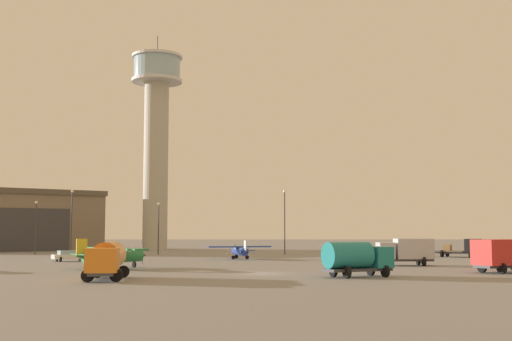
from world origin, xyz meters
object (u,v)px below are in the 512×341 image
object	(u,v)px
control_tower	(156,128)
truck_box_silver	(406,251)
truck_flatbed_black	(465,248)
light_post_centre	(72,217)
truck_fuel_tanker_teal	(356,257)
light_post_east	(159,223)
light_post_west	(36,223)
truck_fuel_tanker_orange	(107,259)
car_white	(70,255)
airplane_blue	(240,250)
traffic_cone_near_left	(482,265)
truck_box_red	(506,254)
light_post_north	(285,217)
airplane_green	(112,254)

from	to	relation	value
control_tower	truck_box_silver	size ratio (longest dim) A/B	6.96
truck_flatbed_black	light_post_centre	bearing A→B (deg)	-150.80
truck_box_silver	truck_fuel_tanker_teal	distance (m)	19.27
truck_fuel_tanker_teal	light_post_east	world-z (taller)	light_post_east
control_tower	light_post_west	distance (m)	33.48
truck_fuel_tanker_orange	truck_box_silver	xyz separation A→B (m)	(28.68, 19.99, -0.01)
control_tower	light_post_west	size ratio (longest dim) A/B	4.99
truck_box_silver	car_white	distance (m)	41.16
airplane_blue	truck_box_silver	world-z (taller)	truck_box_silver
truck_fuel_tanker_orange	light_post_centre	size ratio (longest dim) A/B	0.71
truck_fuel_tanker_teal	light_post_east	size ratio (longest dim) A/B	0.76
truck_box_silver	traffic_cone_near_left	distance (m)	8.52
truck_box_red	light_post_east	bearing A→B (deg)	103.96
light_post_north	traffic_cone_near_left	bearing A→B (deg)	-63.55
truck_fuel_tanker_teal	light_post_north	world-z (taller)	light_post_north
truck_box_silver	truck_fuel_tanker_orange	bearing A→B (deg)	32.56
truck_fuel_tanker_teal	truck_box_red	xyz separation A→B (m)	(14.80, 5.59, 0.08)
truck_box_silver	light_post_east	xyz separation A→B (m)	(-31.78, 30.67, 3.27)
control_tower	airplane_green	distance (m)	64.25
airplane_blue	light_post_north	bearing A→B (deg)	-37.21
airplane_blue	car_white	bearing A→B (deg)	89.85
traffic_cone_near_left	truck_box_red	bearing A→B (deg)	-91.09
airplane_green	light_post_north	world-z (taller)	light_post_north
light_post_west	light_post_north	world-z (taller)	light_post_north
light_post_east	traffic_cone_near_left	bearing A→B (deg)	-43.05
light_post_north	traffic_cone_near_left	distance (m)	41.81
airplane_green	traffic_cone_near_left	bearing A→B (deg)	-40.13
light_post_east	truck_box_red	bearing A→B (deg)	-47.97
control_tower	car_white	xyz separation A→B (m)	(-4.03, -44.90, -23.10)
light_post_west	traffic_cone_near_left	size ratio (longest dim) A/B	12.74
truck_fuel_tanker_orange	control_tower	bearing A→B (deg)	-178.85
truck_box_silver	light_post_centre	world-z (taller)	light_post_centre
light_post_centre	light_post_north	bearing A→B (deg)	4.07
truck_fuel_tanker_orange	truck_box_silver	bearing A→B (deg)	120.53
truck_flatbed_black	light_post_east	bearing A→B (deg)	-154.53
truck_fuel_tanker_orange	light_post_east	bearing A→B (deg)	179.15
truck_fuel_tanker_teal	car_white	xyz separation A→B (m)	(-31.62, 27.36, -0.90)
light_post_east	light_post_north	world-z (taller)	light_post_north
car_white	light_post_north	world-z (taller)	light_post_north
truck_fuel_tanker_orange	traffic_cone_near_left	world-z (taller)	truck_fuel_tanker_orange
light_post_east	traffic_cone_near_left	world-z (taller)	light_post_east
truck_box_silver	light_post_north	distance (m)	34.29
airplane_green	light_post_east	bearing A→B (deg)	50.49
traffic_cone_near_left	control_tower	bearing A→B (deg)	125.29
truck_fuel_tanker_teal	truck_fuel_tanker_orange	bearing A→B (deg)	162.82
truck_fuel_tanker_orange	light_post_west	world-z (taller)	light_post_west
control_tower	truck_flatbed_black	world-z (taller)	control_tower
light_post_west	truck_box_red	bearing A→B (deg)	-37.03
truck_flatbed_black	light_post_east	xyz separation A→B (m)	(-45.22, 9.43, 3.65)
light_post_west	traffic_cone_near_left	bearing A→B (deg)	-32.59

